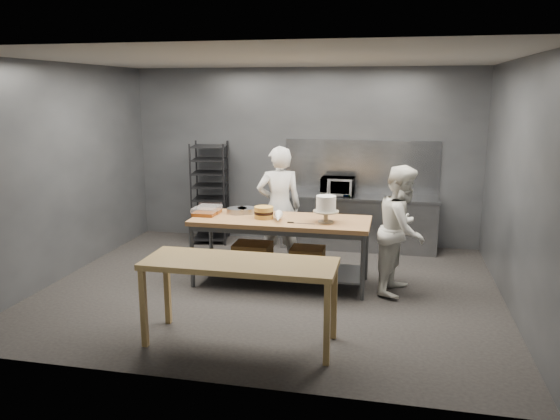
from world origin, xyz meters
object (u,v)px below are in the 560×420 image
(microwave, at_px, (338,186))
(near_counter, at_px, (240,269))
(layer_cake, at_px, (264,212))
(work_table, at_px, (279,243))
(chef_right, at_px, (402,230))
(speed_rack, at_px, (210,193))
(frosted_cake_stand, at_px, (326,206))
(chef_behind, at_px, (279,207))

(microwave, bearing_deg, near_counter, -98.74)
(microwave, distance_m, layer_cake, 2.14)
(work_table, xyz_separation_m, chef_right, (1.63, 0.03, 0.27))
(microwave, bearing_deg, speed_rack, -177.93)
(work_table, xyz_separation_m, near_counter, (-0.01, -1.86, 0.24))
(frosted_cake_stand, bearing_deg, speed_rack, 139.22)
(chef_right, xyz_separation_m, layer_cake, (-1.84, -0.05, 0.16))
(speed_rack, distance_m, microwave, 2.23)
(chef_behind, bearing_deg, near_counter, 75.55)
(near_counter, height_order, chef_behind, chef_behind)
(near_counter, xyz_separation_m, frosted_cake_stand, (0.66, 1.77, 0.33))
(near_counter, distance_m, layer_cake, 1.86)
(speed_rack, bearing_deg, chef_behind, -37.05)
(layer_cake, bearing_deg, frosted_cake_stand, -4.42)
(chef_right, height_order, microwave, chef_right)
(near_counter, height_order, chef_right, chef_right)
(work_table, bearing_deg, near_counter, -90.22)
(near_counter, distance_m, frosted_cake_stand, 1.92)
(chef_behind, relative_size, chef_right, 1.08)
(chef_behind, height_order, chef_right, chef_behind)
(chef_right, relative_size, frosted_cake_stand, 4.74)
(speed_rack, bearing_deg, near_counter, -66.50)
(layer_cake, bearing_deg, chef_behind, 87.09)
(microwave, relative_size, layer_cake, 2.09)
(work_table, height_order, chef_right, chef_right)
(chef_behind, distance_m, layer_cake, 0.80)
(work_table, relative_size, speed_rack, 1.37)
(chef_behind, relative_size, frosted_cake_stand, 5.12)
(work_table, height_order, speed_rack, speed_rack)
(work_table, xyz_separation_m, frosted_cake_stand, (0.65, -0.09, 0.57))
(layer_cake, bearing_deg, chef_right, 1.68)
(work_table, distance_m, chef_right, 1.66)
(speed_rack, bearing_deg, work_table, -48.98)
(frosted_cake_stand, bearing_deg, near_counter, -110.42)
(frosted_cake_stand, bearing_deg, layer_cake, 175.58)
(chef_behind, relative_size, microwave, 3.37)
(near_counter, relative_size, microwave, 3.69)
(speed_rack, height_order, chef_behind, chef_behind)
(speed_rack, height_order, microwave, speed_rack)
(chef_right, distance_m, microwave, 2.21)
(near_counter, relative_size, chef_behind, 1.10)
(chef_behind, xyz_separation_m, layer_cake, (-0.04, -0.79, 0.09))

